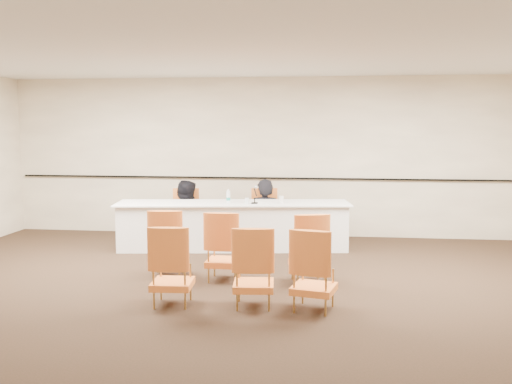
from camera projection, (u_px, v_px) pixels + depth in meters
The scene contains 20 objects.
floor at pixel (236, 295), 7.06m from camera, with size 10.00×10.00×0.00m, color black.
ceiling at pixel (235, 48), 6.72m from camera, with size 10.00×10.00×0.00m, color silver.
wall_back at pixel (268, 157), 10.83m from camera, with size 10.00×0.04×3.00m, color #BAAB92.
wall_rail at pixel (268, 178), 10.84m from camera, with size 9.80×0.04×0.03m, color black.
panel_table at pixel (233, 225), 9.72m from camera, with size 3.95×0.91×0.79m, color white, non-canonical shape.
panelist_main at pixel (265, 225), 10.31m from camera, with size 0.61×0.40×1.67m, color black.
panelist_main_chair at pixel (265, 216), 10.29m from camera, with size 0.50×0.50×0.95m, color orange, non-canonical shape.
panelist_second at pixel (185, 226), 10.30m from camera, with size 0.81×0.63×1.66m, color black.
panelist_second_chair at pixel (185, 216), 10.28m from camera, with size 0.50×0.50×0.95m, color orange, non-canonical shape.
papers at pixel (256, 202), 9.68m from camera, with size 0.30×0.22×0.00m, color white.
microphone at pixel (255, 195), 9.52m from camera, with size 0.11×0.21×0.30m, color black, non-canonical shape.
water_bottle at pixel (228, 196), 9.65m from camera, with size 0.07×0.07×0.23m, color teal, non-canonical shape.
drinking_glass at pixel (247, 201), 9.54m from camera, with size 0.06×0.06×0.10m, color silver.
coffee_cup at pixel (281, 200), 9.61m from camera, with size 0.08×0.08×0.12m, color white.
aud_chair_front_left at pixel (168, 243), 7.88m from camera, with size 0.50×0.50×0.95m, color orange, non-canonical shape.
aud_chair_front_mid at pixel (224, 246), 7.69m from camera, with size 0.50×0.50×0.95m, color orange, non-canonical shape.
aud_chair_front_right at pixel (309, 248), 7.56m from camera, with size 0.50×0.50×0.95m, color orange, non-canonical shape.
aud_chair_back_left at pixel (172, 265), 6.62m from camera, with size 0.50×0.50×0.95m, color orange, non-canonical shape.
aud_chair_back_mid at pixel (254, 266), 6.56m from camera, with size 0.50×0.50×0.95m, color orange, non-canonical shape.
aud_chair_back_right at pixel (314, 269), 6.43m from camera, with size 0.50×0.50×0.95m, color orange, non-canonical shape.
Camera 1 is at (1.08, -6.79, 2.07)m, focal length 40.00 mm.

